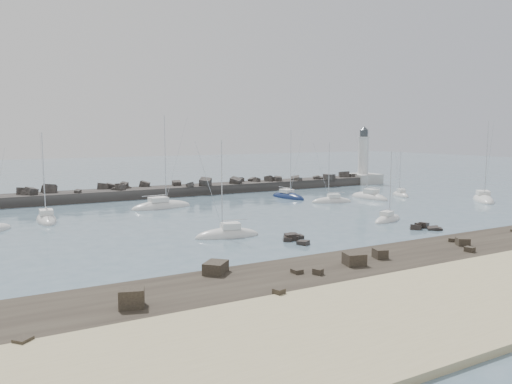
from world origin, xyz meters
TOP-DOWN VIEW (x-y plane):
  - ground at (0.00, 0.00)m, footprint 400.00×400.00m
  - sand_strip at (0.00, -32.00)m, footprint 140.00×14.00m
  - rock_shelf at (0.21, -21.99)m, footprint 140.00×12.07m
  - rock_cluster_near at (-4.17, -8.56)m, footprint 3.18×4.38m
  - rock_cluster_far at (14.42, -10.98)m, footprint 3.64×3.54m
  - breakwater at (-7.73, 38.00)m, footprint 115.00×7.40m
  - lighthouse at (47.00, 38.00)m, footprint 7.00×7.00m
  - sailboat_1 at (-27.49, 19.06)m, footprint 2.91×8.52m
  - sailboat_3 at (-9.41, 23.04)m, footprint 10.64×4.15m
  - sailboat_4 at (-9.99, -2.88)m, footprint 8.16×3.84m
  - sailboat_5 at (14.43, -4.18)m, footprint 6.93×4.18m
  - sailboat_6 at (15.80, 23.63)m, footprint 3.67×9.03m
  - sailboat_7 at (19.19, 14.58)m, footprint 7.60×4.60m
  - sailboat_8 at (28.65, 15.29)m, footprint 3.32×9.04m
  - sailboat_9 at (44.48, 2.64)m, footprint 8.91×9.35m
  - sailboat_10 at (36.59, 15.22)m, footprint 3.67×6.12m

SIDE VIEW (x-z plane):
  - ground at x=0.00m, z-range 0.00..0.00m
  - sand_strip at x=0.00m, z-range -0.50..0.50m
  - rock_shelf at x=0.21m, z-range -0.99..1.04m
  - rock_cluster_near at x=-4.17m, z-range -0.58..0.81m
  - rock_cluster_far at x=14.42m, z-range -0.57..0.83m
  - sailboat_5 at x=14.43m, z-range -5.17..5.43m
  - sailboat_7 at x=19.19m, z-range -5.66..5.93m
  - sailboat_6 at x=15.80m, z-range -6.78..7.05m
  - sailboat_10 at x=36.59m, z-range -4.61..4.89m
  - sailboat_3 at x=-9.41m, z-range -8.01..8.30m
  - sailboat_1 at x=-27.49m, z-range -6.57..6.87m
  - sailboat_9 at x=44.48m, z-range -7.63..7.93m
  - sailboat_4 at x=-9.99m, z-range -6.14..6.44m
  - sailboat_8 at x=28.65m, z-range -6.94..7.25m
  - breakwater at x=-7.73m, z-range -2.14..2.81m
  - lighthouse at x=47.00m, z-range -4.21..10.39m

